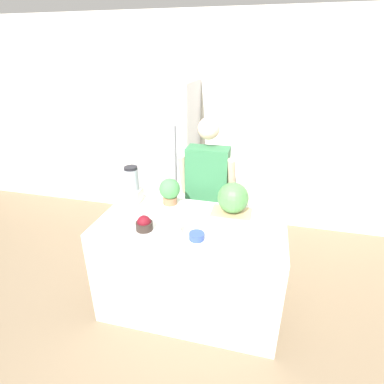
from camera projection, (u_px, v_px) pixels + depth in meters
ground_plane at (179, 339)px, 2.46m from camera, size 14.00×14.00×0.00m
wall_back at (224, 126)px, 3.79m from camera, size 8.00×0.06×2.60m
counter_island at (191, 266)px, 2.63m from camera, size 1.52×0.79×0.89m
refrigerator at (168, 159)px, 3.75m from camera, size 0.69×0.69×1.86m
person at (207, 195)px, 3.07m from camera, size 0.55×0.26×1.61m
cutting_board at (231, 213)px, 2.57m from camera, size 0.34×0.23×0.01m
watermelon at (233, 198)px, 2.51m from camera, size 0.26×0.26×0.26m
bowl_cherries at (144, 224)px, 2.31m from camera, size 0.13×0.13×0.12m
bowl_cream at (170, 228)px, 2.27m from camera, size 0.18×0.18×0.12m
bowl_small_blue at (197, 236)px, 2.20m from camera, size 0.11×0.11×0.05m
blender at (132, 186)px, 2.71m from camera, size 0.15×0.15×0.34m
potted_plant at (170, 190)px, 2.68m from camera, size 0.19×0.19×0.24m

